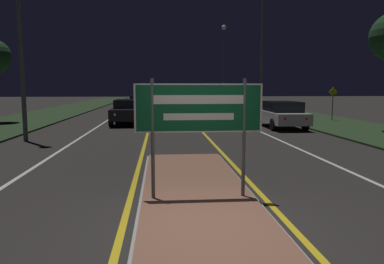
% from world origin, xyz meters
% --- Properties ---
extents(ground_plane, '(160.00, 160.00, 0.00)m').
position_xyz_m(ground_plane, '(0.00, 0.00, 0.00)').
color(ground_plane, '#282623').
extents(median_island, '(2.28, 9.30, 0.10)m').
position_xyz_m(median_island, '(0.00, 1.53, 0.04)').
color(median_island, '#999993').
rests_on(median_island, ground_plane).
extents(verge_left, '(5.00, 100.00, 0.08)m').
position_xyz_m(verge_left, '(-9.50, 20.00, 0.04)').
color(verge_left, '#23381E').
rests_on(verge_left, ground_plane).
extents(verge_right, '(5.00, 100.00, 0.08)m').
position_xyz_m(verge_right, '(9.50, 20.00, 0.04)').
color(verge_right, '#23381E').
rests_on(verge_right, ground_plane).
extents(centre_line_yellow_left, '(0.12, 70.00, 0.01)m').
position_xyz_m(centre_line_yellow_left, '(-1.33, 25.00, 0.00)').
color(centre_line_yellow_left, gold).
rests_on(centre_line_yellow_left, ground_plane).
extents(centre_line_yellow_right, '(0.12, 70.00, 0.01)m').
position_xyz_m(centre_line_yellow_right, '(1.33, 25.00, 0.00)').
color(centre_line_yellow_right, gold).
rests_on(centre_line_yellow_right, ground_plane).
extents(lane_line_white_left, '(0.12, 70.00, 0.01)m').
position_xyz_m(lane_line_white_left, '(-4.20, 25.00, 0.00)').
color(lane_line_white_left, silver).
rests_on(lane_line_white_left, ground_plane).
extents(lane_line_white_right, '(0.12, 70.00, 0.01)m').
position_xyz_m(lane_line_white_right, '(4.20, 25.00, 0.00)').
color(lane_line_white_right, silver).
rests_on(lane_line_white_right, ground_plane).
extents(edge_line_white_left, '(0.10, 70.00, 0.01)m').
position_xyz_m(edge_line_white_left, '(-7.20, 25.00, 0.00)').
color(edge_line_white_left, silver).
rests_on(edge_line_white_left, ground_plane).
extents(edge_line_white_right, '(0.10, 70.00, 0.01)m').
position_xyz_m(edge_line_white_right, '(7.20, 25.00, 0.00)').
color(edge_line_white_right, silver).
rests_on(edge_line_white_right, ground_plane).
extents(highway_sign, '(2.41, 0.07, 2.27)m').
position_xyz_m(highway_sign, '(0.00, 1.52, 1.72)').
color(highway_sign, '#56565B').
rests_on(highway_sign, median_island).
extents(streetlight_right_near, '(0.51, 0.51, 10.27)m').
position_xyz_m(streetlight_right_near, '(6.45, 20.83, 6.45)').
color(streetlight_right_near, '#56565B').
rests_on(streetlight_right_near, ground_plane).
extents(streetlight_right_far, '(0.51, 0.51, 8.93)m').
position_xyz_m(streetlight_right_far, '(6.31, 36.13, 5.68)').
color(streetlight_right_far, '#56565B').
rests_on(streetlight_right_far, ground_plane).
extents(car_receding_0, '(1.88, 4.65, 1.43)m').
position_xyz_m(car_receding_0, '(5.77, 14.18, 0.75)').
color(car_receding_0, silver).
rests_on(car_receding_0, ground_plane).
extents(car_receding_1, '(1.85, 4.38, 1.43)m').
position_xyz_m(car_receding_1, '(2.68, 24.20, 0.77)').
color(car_receding_1, navy).
rests_on(car_receding_1, ground_plane).
extents(car_receding_2, '(2.03, 4.35, 1.50)m').
position_xyz_m(car_receding_2, '(2.50, 31.86, 0.81)').
color(car_receding_2, black).
rests_on(car_receding_2, ground_plane).
extents(car_approaching_0, '(1.98, 4.43, 1.45)m').
position_xyz_m(car_approaching_0, '(-2.56, 16.86, 0.78)').
color(car_approaching_0, black).
rests_on(car_approaching_0, ground_plane).
extents(car_approaching_1, '(1.96, 4.32, 1.35)m').
position_xyz_m(car_approaching_1, '(-2.81, 31.44, 0.73)').
color(car_approaching_1, navy).
rests_on(car_approaching_1, ground_plane).
extents(warning_sign, '(0.60, 0.06, 2.10)m').
position_xyz_m(warning_sign, '(10.28, 17.68, 1.35)').
color(warning_sign, '#56565B').
rests_on(warning_sign, verge_right).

